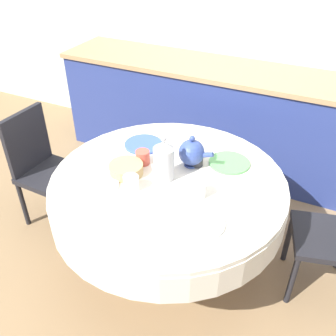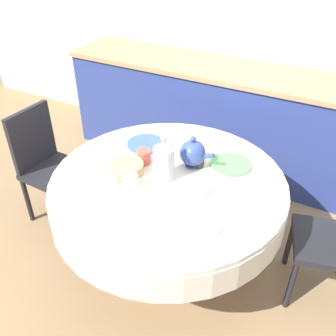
# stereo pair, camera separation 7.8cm
# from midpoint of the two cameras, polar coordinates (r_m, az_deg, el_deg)

# --- Properties ---
(ground_plane) EXTENTS (12.00, 12.00, 0.00)m
(ground_plane) POSITION_cam_midpoint_polar(r_m,az_deg,el_deg) (2.72, -0.84, -13.97)
(ground_plane) COLOR #8E704C
(wall_back) EXTENTS (7.00, 0.05, 2.60)m
(wall_back) POSITION_cam_midpoint_polar(r_m,az_deg,el_deg) (3.48, 12.52, 21.77)
(wall_back) COLOR beige
(wall_back) RESTS_ON ground_plane
(kitchen_counter) EXTENTS (3.24, 0.64, 0.94)m
(kitchen_counter) POSITION_cam_midpoint_polar(r_m,az_deg,el_deg) (3.45, 9.32, 7.28)
(kitchen_counter) COLOR navy
(kitchen_counter) RESTS_ON ground_plane
(dining_table) EXTENTS (1.42, 1.42, 0.72)m
(dining_table) POSITION_cam_midpoint_polar(r_m,az_deg,el_deg) (2.30, -0.97, -4.10)
(dining_table) COLOR tan
(dining_table) RESTS_ON ground_plane
(chair_right) EXTENTS (0.41, 0.41, 0.89)m
(chair_right) POSITION_cam_midpoint_polar(r_m,az_deg,el_deg) (2.92, -19.34, 0.54)
(chair_right) COLOR black
(chair_right) RESTS_ON ground_plane
(plate_near_left) EXTENTS (0.26, 0.26, 0.01)m
(plate_near_left) POSITION_cam_midpoint_polar(r_m,az_deg,el_deg) (2.21, -11.81, -2.62)
(plate_near_left) COLOR white
(plate_near_left) RESTS_ON dining_table
(cup_near_left) EXTENTS (0.09, 0.09, 0.09)m
(cup_near_left) POSITION_cam_midpoint_polar(r_m,az_deg,el_deg) (2.14, -6.68, -2.30)
(cup_near_left) COLOR white
(cup_near_left) RESTS_ON dining_table
(plate_near_right) EXTENTS (0.26, 0.26, 0.01)m
(plate_near_right) POSITION_cam_midpoint_polar(r_m,az_deg,el_deg) (1.93, 3.69, -8.41)
(plate_near_right) COLOR white
(plate_near_right) RESTS_ON dining_table
(cup_near_right) EXTENTS (0.09, 0.09, 0.09)m
(cup_near_right) POSITION_cam_midpoint_polar(r_m,az_deg,el_deg) (2.08, 3.50, -3.37)
(cup_near_right) COLOR white
(cup_near_right) RESTS_ON dining_table
(plate_far_left) EXTENTS (0.26, 0.26, 0.01)m
(plate_far_left) POSITION_cam_midpoint_polar(r_m,az_deg,el_deg) (2.55, -4.63, 3.61)
(plate_far_left) COLOR #3856AD
(plate_far_left) RESTS_ON dining_table
(cup_far_left) EXTENTS (0.09, 0.09, 0.09)m
(cup_far_left) POSITION_cam_midpoint_polar(r_m,az_deg,el_deg) (2.35, -4.83, 1.63)
(cup_far_left) COLOR #CC4C3D
(cup_far_left) RESTS_ON dining_table
(plate_far_right) EXTENTS (0.26, 0.26, 0.01)m
(plate_far_right) POSITION_cam_midpoint_polar(r_m,az_deg,el_deg) (2.38, 8.41, 0.79)
(plate_far_right) COLOR #5BA85B
(plate_far_right) RESTS_ON dining_table
(cup_far_right) EXTENTS (0.09, 0.09, 0.09)m
(cup_far_right) POSITION_cam_midpoint_polar(r_m,az_deg,el_deg) (2.33, 3.34, 1.41)
(cup_far_right) COLOR #28282D
(cup_far_right) RESTS_ON dining_table
(coffee_carafe) EXTENTS (0.12, 0.12, 0.29)m
(coffee_carafe) POSITION_cam_midpoint_polar(r_m,az_deg,el_deg) (2.16, -1.68, 1.15)
(coffee_carafe) COLOR #B2B2B7
(coffee_carafe) RESTS_ON dining_table
(teapot) EXTENTS (0.22, 0.16, 0.21)m
(teapot) POSITION_cam_midpoint_polar(r_m,az_deg,el_deg) (2.30, 2.68, 2.36)
(teapot) COLOR #33478E
(teapot) RESTS_ON dining_table
(bread_basket) EXTENTS (0.21, 0.21, 0.07)m
(bread_basket) POSITION_cam_midpoint_polar(r_m,az_deg,el_deg) (2.27, -7.38, -0.14)
(bread_basket) COLOR tan
(bread_basket) RESTS_ON dining_table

